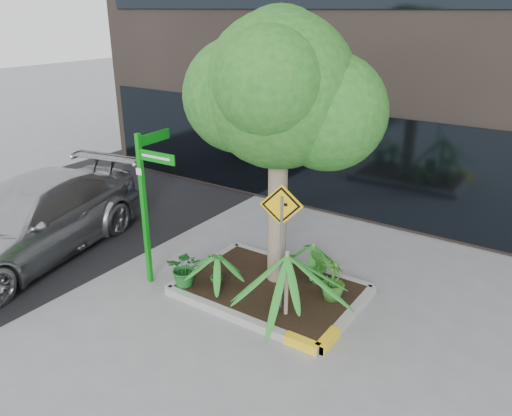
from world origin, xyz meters
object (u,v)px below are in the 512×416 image
Objects in this scene: parked_car at (28,221)px; cattle_sign at (281,227)px; tree at (280,91)px; street_sign_post at (147,194)px.

cattle_sign reaches higher than parked_car.
tree is 1.72× the size of street_sign_post.
tree is 3.06m from street_sign_post.
street_sign_post is 1.29× the size of cattle_sign.
street_sign_post is at bearing 163.59° from cattle_sign.
street_sign_post is (2.95, 0.69, 1.02)m from parked_car.
street_sign_post reaches higher than cattle_sign.
tree is at bearing 28.36° from street_sign_post.
parked_car is 3.19m from street_sign_post.
parked_car is 1.91× the size of street_sign_post.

